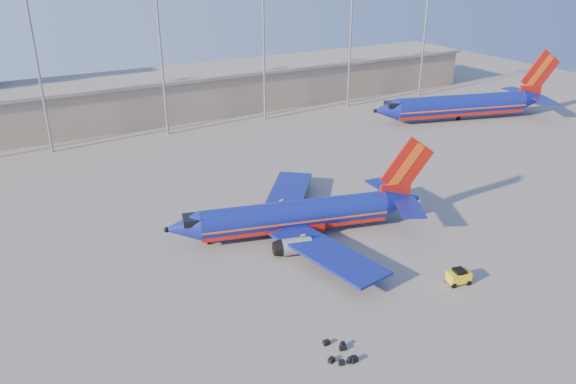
{
  "coord_description": "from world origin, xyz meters",
  "views": [
    {
      "loc": [
        -33.98,
        -50.84,
        31.39
      ],
      "look_at": [
        -3.3,
        3.94,
        4.0
      ],
      "focal_mm": 35.0,
      "sensor_mm": 36.0,
      "label": 1
    }
  ],
  "objects": [
    {
      "name": "aircraft_main",
      "position": [
        -3.5,
        0.5,
        2.35
      ],
      "size": [
        31.9,
        30.3,
        11.0
      ],
      "rotation": [
        0.0,
        0.0,
        -0.25
      ],
      "color": "navy",
      "rests_on": "ground"
    },
    {
      "name": "baggage_tug",
      "position": [
        4.87,
        -16.89,
        0.86
      ],
      "size": [
        2.54,
        1.84,
        1.66
      ],
      "rotation": [
        0.0,
        0.0,
        -0.21
      ],
      "color": "gold",
      "rests_on": "ground"
    },
    {
      "name": "ground",
      "position": [
        0.0,
        0.0,
        0.0
      ],
      "size": [
        220.0,
        220.0,
        0.0
      ],
      "primitive_type": "plane",
      "color": "slate",
      "rests_on": "ground"
    },
    {
      "name": "terminal_building",
      "position": [
        10.0,
        58.0,
        4.32
      ],
      "size": [
        122.0,
        16.0,
        8.5
      ],
      "color": "gray",
      "rests_on": "ground"
    },
    {
      "name": "light_mast_row",
      "position": [
        5.0,
        46.0,
        17.55
      ],
      "size": [
        101.6,
        1.6,
        28.65
      ],
      "color": "gray",
      "rests_on": "ground"
    },
    {
      "name": "aircraft_second",
      "position": [
        49.18,
        26.41,
        3.03
      ],
      "size": [
        38.21,
        18.55,
        13.23
      ],
      "rotation": [
        0.0,
        0.0,
        -0.27
      ],
      "color": "navy",
      "rests_on": "ground"
    },
    {
      "name": "luggage_pile",
      "position": [
        -11.69,
        -20.31,
        0.23
      ],
      "size": [
        2.41,
        3.42,
        0.55
      ],
      "color": "black",
      "rests_on": "ground"
    }
  ]
}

